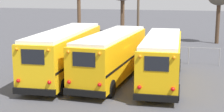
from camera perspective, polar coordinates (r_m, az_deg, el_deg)
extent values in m
plane|color=#424247|center=(23.45, -0.11, -4.05)|extent=(160.00, 160.00, 0.00)
cube|color=yellow|center=(24.24, -7.75, 0.53)|extent=(3.01, 10.90, 2.77)
cube|color=white|center=(24.02, -7.84, 4.01)|extent=(2.79, 10.46, 0.20)
cube|color=black|center=(19.61, -12.83, -5.80)|extent=(2.50, 0.33, 0.36)
cube|color=black|center=(19.16, -13.05, -0.15)|extent=(1.34, 0.10, 0.83)
sphere|color=red|center=(19.83, -15.33, -3.99)|extent=(0.22, 0.22, 0.22)
sphere|color=orange|center=(19.45, -15.60, 1.10)|extent=(0.18, 0.18, 0.18)
sphere|color=red|center=(19.09, -10.39, -4.35)|extent=(0.22, 0.22, 0.22)
sphere|color=orange|center=(18.70, -10.58, 0.94)|extent=(0.18, 0.18, 0.18)
cube|color=black|center=(24.71, -10.44, 0.16)|extent=(0.58, 10.56, 0.14)
cube|color=black|center=(23.91, -4.94, -0.06)|extent=(0.58, 10.56, 0.14)
cylinder|color=black|center=(28.64, -7.19, -0.35)|extent=(0.33, 0.99, 0.97)
cylinder|color=black|center=(28.01, -2.76, -0.53)|extent=(0.33, 0.99, 0.97)
cylinder|color=black|center=(21.25, -14.17, -4.64)|extent=(0.33, 0.99, 0.97)
cylinder|color=black|center=(20.40, -8.35, -5.08)|extent=(0.33, 0.99, 0.97)
cube|color=#EAAA0F|center=(23.26, 0.02, 0.08)|extent=(2.93, 10.24, 2.64)
cube|color=white|center=(23.03, 0.02, 3.54)|extent=(2.71, 9.82, 0.20)
cube|color=black|center=(18.88, -4.64, -6.15)|extent=(2.44, 0.33, 0.36)
cube|color=black|center=(18.43, -4.70, -0.59)|extent=(1.31, 0.10, 0.79)
sphere|color=red|center=(19.06, -7.18, -4.33)|extent=(0.22, 0.22, 0.22)
sphere|color=orange|center=(18.68, -7.30, 0.68)|extent=(0.18, 0.18, 0.18)
sphere|color=red|center=(18.41, -2.09, -4.80)|extent=(0.22, 0.22, 0.22)
sphere|color=orange|center=(18.02, -2.13, 0.38)|extent=(0.18, 0.18, 0.18)
cube|color=black|center=(23.68, -2.76, -0.23)|extent=(0.56, 9.91, 0.14)
cube|color=black|center=(22.98, 2.88, -0.58)|extent=(0.56, 9.91, 0.14)
cylinder|color=black|center=(27.34, 0.16, -0.74)|extent=(0.34, 1.05, 1.03)
cylinder|color=black|center=(26.78, 4.70, -1.03)|extent=(0.34, 1.05, 1.03)
cylinder|color=black|center=(20.48, -6.13, -4.86)|extent=(0.34, 1.05, 1.03)
cylinder|color=black|center=(19.73, -0.17, -5.42)|extent=(0.34, 1.05, 1.03)
cube|color=#EAAA0F|center=(22.65, 8.27, -0.49)|extent=(2.79, 9.74, 2.59)
cube|color=white|center=(22.42, 8.37, 3.01)|extent=(2.59, 9.35, 0.20)
cube|color=black|center=(18.24, 7.28, -6.93)|extent=(2.37, 0.32, 0.36)
cube|color=black|center=(17.78, 7.43, -1.31)|extent=(1.27, 0.09, 0.78)
sphere|color=red|center=(18.15, 4.57, -5.21)|extent=(0.22, 0.22, 0.22)
sphere|color=orange|center=(17.76, 4.65, -0.08)|extent=(0.18, 0.18, 0.18)
sphere|color=red|center=(18.04, 10.08, -5.45)|extent=(0.22, 0.22, 0.22)
sphere|color=orange|center=(17.64, 10.26, -0.29)|extent=(0.18, 0.18, 0.18)
cube|color=black|center=(22.78, 5.32, -0.85)|extent=(0.49, 9.43, 0.14)
cube|color=black|center=(22.66, 11.21, -1.08)|extent=(0.49, 9.43, 0.14)
cylinder|color=black|center=(26.40, 6.31, -1.34)|extent=(0.33, 0.96, 0.95)
cylinder|color=black|center=(26.30, 11.00, -1.52)|extent=(0.33, 0.96, 0.95)
cylinder|color=black|center=(19.62, 4.41, -5.69)|extent=(0.33, 0.96, 0.95)
cylinder|color=black|center=(19.49, 10.75, -5.97)|extent=(0.33, 0.96, 0.95)
cylinder|color=brown|center=(35.60, 4.38, 7.75)|extent=(0.25, 0.25, 8.14)
cylinder|color=brown|center=(41.22, -5.50, 6.66)|extent=(0.43, 0.43, 5.95)
cylinder|color=#473323|center=(42.32, 1.61, 6.24)|extent=(0.28, 0.28, 5.10)
cylinder|color=#473323|center=(40.77, 17.16, 5.19)|extent=(0.44, 0.44, 4.56)
cylinder|color=brown|center=(47.62, 1.84, 7.02)|extent=(0.40, 0.40, 5.50)
cylinder|color=#939399|center=(31.79, -10.06, 1.09)|extent=(0.06, 0.06, 1.40)
cylinder|color=#939399|center=(30.87, -5.90, 0.91)|extent=(0.06, 0.06, 1.40)
cylinder|color=#939399|center=(30.12, -1.51, 0.71)|extent=(0.06, 0.06, 1.40)
cylinder|color=#939399|center=(29.55, 3.07, 0.50)|extent=(0.06, 0.06, 1.40)
cylinder|color=#939399|center=(29.18, 7.80, 0.27)|extent=(0.06, 0.06, 1.40)
cylinder|color=#939399|center=(29.02, 12.62, 0.05)|extent=(0.06, 0.06, 1.40)
cylinder|color=#939399|center=(29.06, 17.46, -0.18)|extent=(0.06, 0.06, 1.40)
cylinder|color=#939399|center=(29.43, 3.09, 1.84)|extent=(14.73, 0.04, 0.04)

